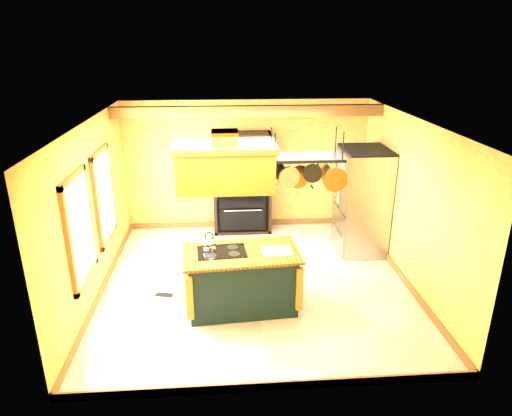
{
  "coord_description": "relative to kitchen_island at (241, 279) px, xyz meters",
  "views": [
    {
      "loc": [
        -0.49,
        -6.69,
        3.86
      ],
      "look_at": [
        0.03,
        0.3,
        1.23
      ],
      "focal_mm": 32.0,
      "sensor_mm": 36.0,
      "label": 1
    }
  ],
  "objects": [
    {
      "name": "ceiling_beam",
      "position": [
        0.26,
        2.39,
        2.12
      ],
      "size": [
        5.0,
        0.15,
        0.2
      ],
      "primitive_type": "cube",
      "color": "olive",
      "rests_on": "ceiling"
    },
    {
      "name": "ceiling",
      "position": [
        0.26,
        0.69,
        2.23
      ],
      "size": [
        5.0,
        5.0,
        0.0
      ],
      "primitive_type": "plane",
      "rotation": [
        3.14,
        0.0,
        0.0
      ],
      "color": "white",
      "rests_on": "wall_back"
    },
    {
      "name": "kitchen_island",
      "position": [
        0.0,
        0.0,
        0.0
      ],
      "size": [
        1.76,
        1.07,
        1.11
      ],
      "rotation": [
        0.0,
        0.0,
        0.08
      ],
      "color": "#122729",
      "rests_on": "floor"
    },
    {
      "name": "floor_register",
      "position": [
        -1.23,
        0.41,
        -0.46
      ],
      "size": [
        0.3,
        0.18,
        0.01
      ],
      "primitive_type": "cube",
      "rotation": [
        0.0,
        0.0,
        -0.25
      ],
      "color": "black",
      "rests_on": "floor"
    },
    {
      "name": "wall_back",
      "position": [
        0.26,
        3.19,
        0.88
      ],
      "size": [
        5.0,
        0.02,
        2.7
      ],
      "primitive_type": "cube",
      "color": "#E0BB52",
      "rests_on": "floor"
    },
    {
      "name": "window_far",
      "position": [
        -2.2,
        1.29,
        0.93
      ],
      "size": [
        0.06,
        1.06,
        1.56
      ],
      "color": "olive",
      "rests_on": "wall_left"
    },
    {
      "name": "wall_right",
      "position": [
        2.76,
        0.69,
        0.88
      ],
      "size": [
        0.02,
        5.0,
        2.7
      ],
      "primitive_type": "cube",
      "color": "#E0BB52",
      "rests_on": "floor"
    },
    {
      "name": "pot_rack",
      "position": [
        0.92,
        -0.0,
        1.73
      ],
      "size": [
        1.1,
        0.5,
        0.85
      ],
      "color": "black",
      "rests_on": "ceiling"
    },
    {
      "name": "wall_front",
      "position": [
        0.26,
        -1.81,
        0.88
      ],
      "size": [
        5.0,
        0.02,
        2.7
      ],
      "primitive_type": "cube",
      "color": "#E0BB52",
      "rests_on": "floor"
    },
    {
      "name": "window_near",
      "position": [
        -2.2,
        -0.11,
        0.93
      ],
      "size": [
        0.06,
        1.06,
        1.56
      ],
      "color": "olive",
      "rests_on": "wall_left"
    },
    {
      "name": "floor",
      "position": [
        0.26,
        0.69,
        -0.47
      ],
      "size": [
        5.0,
        5.0,
        0.0
      ],
      "primitive_type": "plane",
      "color": "beige",
      "rests_on": "ground"
    },
    {
      "name": "hutch",
      "position": [
        0.15,
        2.96,
        0.35
      ],
      "size": [
        1.18,
        0.54,
        2.09
      ],
      "color": "black",
      "rests_on": "floor"
    },
    {
      "name": "range_hood",
      "position": [
        -0.2,
        -0.0,
        1.77
      ],
      "size": [
        1.38,
        0.78,
        0.8
      ],
      "color": "#B2752C",
      "rests_on": "ceiling"
    },
    {
      "name": "wall_left",
      "position": [
        -2.24,
        0.69,
        0.88
      ],
      "size": [
        0.02,
        5.0,
        2.7
      ],
      "primitive_type": "cube",
      "color": "#E0BB52",
      "rests_on": "floor"
    },
    {
      "name": "refrigerator",
      "position": [
        2.32,
        1.82,
        0.48
      ],
      "size": [
        0.84,
        1.0,
        1.95
      ],
      "color": "#999CA1",
      "rests_on": "floor"
    }
  ]
}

